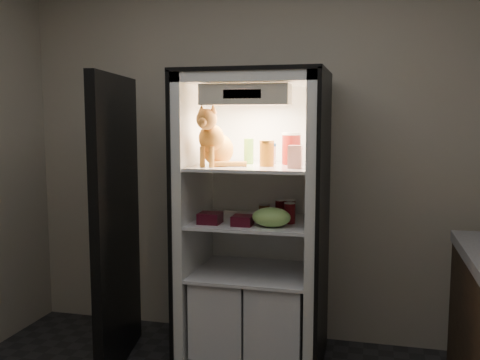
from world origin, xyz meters
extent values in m
plane|color=#B5A997|center=(0.00, 1.80, 1.35)|extent=(3.60, 0.00, 3.60)
cube|color=white|center=(0.00, 1.67, 0.93)|extent=(0.85, 0.06, 1.85)
cube|color=white|center=(-0.40, 1.35, 0.93)|extent=(0.06, 0.70, 1.85)
cube|color=white|center=(0.40, 1.35, 0.93)|extent=(0.06, 0.70, 1.85)
cube|color=white|center=(0.00, 1.35, 1.82)|extent=(0.85, 0.70, 0.06)
cube|color=white|center=(0.00, 1.35, 0.03)|extent=(0.85, 0.70, 0.06)
cube|color=black|center=(-0.44, 1.35, 0.93)|extent=(0.02, 0.72, 1.87)
cube|color=black|center=(0.44, 1.35, 0.93)|extent=(0.02, 0.72, 1.87)
cube|color=black|center=(0.00, 1.35, 1.86)|extent=(0.90, 0.72, 0.02)
cube|color=white|center=(0.00, 1.32, 1.28)|extent=(0.73, 0.62, 0.02)
cube|color=white|center=(0.00, 1.32, 0.93)|extent=(0.73, 0.62, 0.02)
cube|color=white|center=(-0.18, 1.32, 0.35)|extent=(0.34, 0.58, 0.48)
cube|color=white|center=(0.18, 1.32, 0.35)|extent=(0.34, 0.58, 0.48)
cube|color=white|center=(0.00, 1.32, 0.60)|extent=(0.73, 0.62, 0.02)
cube|color=#F4E5C8|center=(0.00, 1.11, 1.72)|extent=(0.52, 0.18, 0.12)
cube|color=black|center=(0.00, 1.02, 1.72)|extent=(0.22, 0.01, 0.05)
cube|color=black|center=(-0.84, 1.11, 0.93)|extent=(0.22, 0.87, 1.85)
cube|color=white|center=(-0.85, 1.05, 0.55)|extent=(0.18, 0.64, 0.12)
cube|color=white|center=(-0.85, 1.05, 1.05)|extent=(0.18, 0.64, 0.12)
ellipsoid|color=orange|center=(-0.22, 1.28, 1.39)|extent=(0.23, 0.27, 0.20)
ellipsoid|color=orange|center=(-0.23, 1.19, 1.46)|extent=(0.18, 0.16, 0.17)
sphere|color=orange|center=(-0.24, 1.13, 1.58)|extent=(0.14, 0.14, 0.13)
sphere|color=orange|center=(-0.25, 1.08, 1.56)|extent=(0.06, 0.06, 0.05)
cone|color=orange|center=(-0.28, 1.14, 1.64)|extent=(0.06, 0.06, 0.06)
cone|color=orange|center=(-0.20, 1.13, 1.64)|extent=(0.06, 0.06, 0.06)
cylinder|color=orange|center=(-0.27, 1.13, 1.35)|extent=(0.03, 0.03, 0.12)
cylinder|color=orange|center=(-0.21, 1.12, 1.35)|extent=(0.03, 0.03, 0.12)
cylinder|color=orange|center=(-0.13, 1.18, 1.31)|extent=(0.23, 0.10, 0.03)
cylinder|color=green|center=(-0.05, 1.41, 1.37)|extent=(0.06, 0.06, 0.15)
cylinder|color=green|center=(-0.05, 1.41, 1.45)|extent=(0.06, 0.06, 0.01)
cylinder|color=white|center=(0.07, 1.45, 1.35)|extent=(0.09, 0.09, 0.11)
cylinder|color=#185AAA|center=(0.07, 1.45, 1.41)|extent=(0.09, 0.09, 0.02)
cylinder|color=maroon|center=(0.09, 1.28, 1.36)|extent=(0.09, 0.09, 0.14)
cylinder|color=#C28533|center=(0.09, 1.28, 1.44)|extent=(0.09, 0.09, 0.02)
cylinder|color=maroon|center=(0.22, 1.43, 1.38)|extent=(0.12, 0.12, 0.19)
cylinder|color=white|center=(0.22, 1.43, 1.49)|extent=(0.12, 0.12, 0.02)
cube|color=silver|center=(0.28, 1.20, 1.36)|extent=(0.08, 0.08, 0.13)
cylinder|color=black|center=(0.15, 1.45, 1.00)|extent=(0.06, 0.06, 0.11)
cylinder|color=#B2B2B2|center=(0.15, 1.45, 1.05)|extent=(0.06, 0.06, 0.00)
cylinder|color=black|center=(0.23, 1.38, 1.00)|extent=(0.07, 0.07, 0.13)
cylinder|color=#B2B2B2|center=(0.23, 1.38, 1.07)|extent=(0.07, 0.07, 0.00)
cylinder|color=black|center=(0.24, 1.28, 1.00)|extent=(0.07, 0.07, 0.12)
cylinder|color=#B2B2B2|center=(0.24, 1.28, 1.07)|extent=(0.07, 0.07, 0.00)
cylinder|color=brown|center=(0.06, 1.39, 0.98)|extent=(0.07, 0.07, 0.09)
cylinder|color=#B2B2B2|center=(0.06, 1.39, 1.03)|extent=(0.07, 0.07, 0.01)
ellipsoid|color=#77B052|center=(0.15, 1.15, 1.00)|extent=(0.23, 0.17, 0.12)
cube|color=#490C19|center=(-0.24, 1.16, 0.97)|extent=(0.13, 0.13, 0.07)
cube|color=#490C19|center=(-0.03, 1.15, 0.97)|extent=(0.12, 0.12, 0.06)
camera|label=1|loc=(0.72, -1.93, 1.59)|focal=40.00mm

